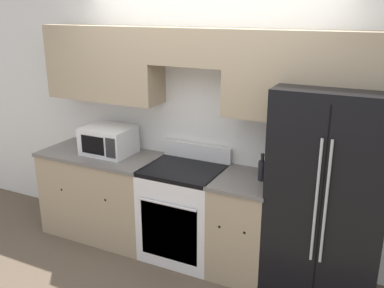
% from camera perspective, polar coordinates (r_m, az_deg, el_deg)
% --- Properties ---
extents(ground_plane, '(12.00, 12.00, 0.00)m').
position_cam_1_polar(ground_plane, '(4.16, -1.98, -16.68)').
color(ground_plane, brown).
extents(wall_back, '(8.00, 0.39, 2.60)m').
position_cam_1_polar(wall_back, '(4.04, 1.81, 5.57)').
color(wall_back, white).
rests_on(wall_back, ground_plane).
extents(lower_cabinets_left, '(1.25, 0.64, 0.91)m').
position_cam_1_polar(lower_cabinets_left, '(4.68, -11.81, -6.48)').
color(lower_cabinets_left, tan).
rests_on(lower_cabinets_left, ground_plane).
extents(lower_cabinets_right, '(0.52, 0.64, 0.91)m').
position_cam_1_polar(lower_cabinets_right, '(3.98, 6.91, -10.76)').
color(lower_cabinets_right, tan).
rests_on(lower_cabinets_right, ground_plane).
extents(oven_range, '(0.72, 0.65, 1.07)m').
position_cam_1_polar(oven_range, '(4.19, -1.07, -9.01)').
color(oven_range, white).
rests_on(oven_range, ground_plane).
extents(refrigerator, '(0.90, 0.75, 1.78)m').
position_cam_1_polar(refrigerator, '(3.70, 17.75, -6.41)').
color(refrigerator, black).
rests_on(refrigerator, ground_plane).
extents(microwave, '(0.49, 0.41, 0.28)m').
position_cam_1_polar(microwave, '(4.45, -11.05, 0.49)').
color(microwave, white).
rests_on(microwave, lower_cabinets_left).
extents(bottle, '(0.07, 0.07, 0.24)m').
position_cam_1_polar(bottle, '(3.75, 9.30, -3.42)').
color(bottle, black).
rests_on(bottle, lower_cabinets_right).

